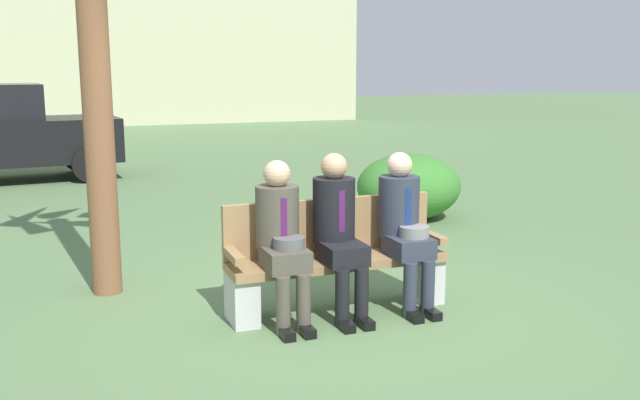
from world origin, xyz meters
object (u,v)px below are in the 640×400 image
(shrub_near_bench, at_px, (409,187))
(seated_man_right, at_px, (404,222))
(seated_man_middle, at_px, (338,226))
(park_bench, at_px, (335,259))
(seated_man_left, at_px, (281,234))

(shrub_near_bench, bearing_deg, seated_man_right, -118.49)
(seated_man_middle, bearing_deg, park_bench, 78.59)
(seated_man_right, height_order, shrub_near_bench, seated_man_right)
(park_bench, distance_m, shrub_near_bench, 3.65)
(park_bench, bearing_deg, seated_man_right, -13.38)
(seated_man_left, distance_m, seated_man_middle, 0.47)
(park_bench, bearing_deg, seated_man_left, -164.89)
(seated_man_right, bearing_deg, seated_man_left, -179.90)
(seated_man_left, height_order, shrub_near_bench, seated_man_left)
(seated_man_middle, xyz_separation_m, shrub_near_bench, (2.23, 3.03, -0.30))
(park_bench, height_order, seated_man_left, seated_man_left)
(seated_man_middle, xyz_separation_m, seated_man_right, (0.58, -0.01, -0.01))
(park_bench, xyz_separation_m, seated_man_left, (-0.50, -0.13, 0.29))
(seated_man_middle, distance_m, seated_man_right, 0.58)
(seated_man_middle, bearing_deg, shrub_near_bench, 53.65)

